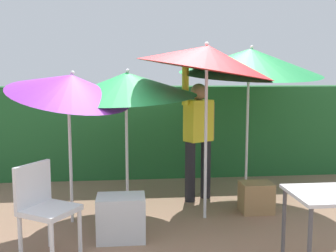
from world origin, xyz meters
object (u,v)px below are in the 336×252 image
person_vendor (198,133)px  cooler_box (121,218)px  umbrella_rainbow (250,61)px  umbrella_orange (127,85)px  crate_cardboard (256,197)px  chair_plastic (44,204)px  umbrella_yellow (71,85)px  umbrella_navy (207,58)px

person_vendor → cooler_box: person_vendor is taller
umbrella_rainbow → cooler_box: umbrella_rainbow is taller
umbrella_orange → cooler_box: umbrella_orange is taller
umbrella_rainbow → crate_cardboard: 1.86m
umbrella_rainbow → chair_plastic: bearing=-145.2°
umbrella_orange → cooler_box: (-0.08, -0.95, -1.36)m
chair_plastic → umbrella_orange: bearing=58.2°
crate_cardboard → chair_plastic: bearing=-157.2°
umbrella_yellow → person_vendor: umbrella_yellow is taller
umbrella_yellow → chair_plastic: size_ratio=2.21×
umbrella_rainbow → cooler_box: size_ratio=4.38×
crate_cardboard → umbrella_orange: bearing=170.6°
umbrella_orange → cooler_box: size_ratio=3.68×
umbrella_rainbow → umbrella_orange: bearing=-164.8°
umbrella_orange → chair_plastic: umbrella_orange is taller
umbrella_yellow → cooler_box: 1.58m
umbrella_yellow → crate_cardboard: umbrella_yellow is taller
umbrella_orange → umbrella_rainbow: bearing=15.2°
umbrella_navy → crate_cardboard: 1.85m
umbrella_orange → umbrella_yellow: 0.73m
crate_cardboard → cooler_box: bearing=-157.8°
umbrella_rainbow → umbrella_yellow: 2.49m
umbrella_orange → person_vendor: (0.96, 0.32, -0.66)m
chair_plastic → cooler_box: 0.83m
person_vendor → chair_plastic: (-1.75, -1.59, -0.42)m
umbrella_rainbow → umbrella_navy: size_ratio=1.00×
umbrella_rainbow → chair_plastic: (-2.49, -1.73, -1.39)m
umbrella_yellow → umbrella_navy: umbrella_navy is taller
crate_cardboard → umbrella_navy: bearing=-170.1°
umbrella_yellow → chair_plastic: 1.42m
umbrella_rainbow → cooler_box: 2.81m
person_vendor → cooler_box: 1.78m
person_vendor → cooler_box: (-1.03, -1.26, -0.70)m
chair_plastic → cooler_box: bearing=24.3°
person_vendor → crate_cardboard: bearing=-42.3°
umbrella_rainbow → person_vendor: size_ratio=1.16×
cooler_box → umbrella_navy: bearing=29.5°
person_vendor → chair_plastic: bearing=-137.7°
umbrella_orange → crate_cardboard: (1.60, -0.26, -1.40)m
cooler_box → umbrella_orange: bearing=85.5°
chair_plastic → crate_cardboard: 2.61m
umbrella_navy → umbrella_orange: bearing=157.4°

